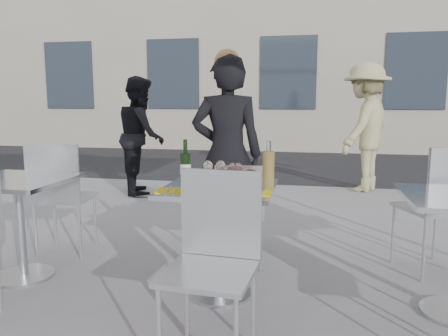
% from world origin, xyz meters
% --- Properties ---
extents(ground, '(80.00, 80.00, 0.00)m').
position_xyz_m(ground, '(0.00, 0.00, 0.00)').
color(ground, gray).
extents(street_asphalt, '(24.00, 5.00, 0.00)m').
position_xyz_m(street_asphalt, '(0.00, 6.50, 0.00)').
color(street_asphalt, black).
rests_on(street_asphalt, ground).
extents(main_table, '(0.72, 0.72, 0.75)m').
position_xyz_m(main_table, '(0.00, 0.00, 0.54)').
color(main_table, '#B7BABF').
rests_on(main_table, ground).
extents(side_table_left, '(0.72, 0.72, 0.75)m').
position_xyz_m(side_table_left, '(-1.50, 0.00, 0.54)').
color(side_table_left, '#B7BABF').
rests_on(side_table_left, ground).
extents(chair_far, '(0.42, 0.43, 0.83)m').
position_xyz_m(chair_far, '(0.06, 0.52, 0.49)').
color(chair_far, silver).
rests_on(chair_far, ground).
extents(chair_near, '(0.47, 0.48, 0.95)m').
position_xyz_m(chair_near, '(0.11, -0.68, 0.56)').
color(chair_near, silver).
rests_on(chair_near, ground).
extents(side_chair_lfar, '(0.50, 0.51, 0.96)m').
position_xyz_m(side_chair_lfar, '(-1.47, 0.48, 0.57)').
color(side_chair_lfar, silver).
rests_on(side_chair_lfar, ground).
extents(side_chair_rfar, '(0.59, 0.60, 0.99)m').
position_xyz_m(side_chair_rfar, '(1.55, 0.64, 0.58)').
color(side_chair_rfar, silver).
rests_on(side_chair_rfar, ground).
extents(woman_diner, '(0.67, 0.49, 1.69)m').
position_xyz_m(woman_diner, '(-0.13, 0.95, 0.85)').
color(woman_diner, black).
rests_on(woman_diner, ground).
extents(pedestrian_a, '(0.88, 0.98, 1.64)m').
position_xyz_m(pedestrian_a, '(-1.77, 3.07, 0.82)').
color(pedestrian_a, black).
rests_on(pedestrian_a, ground).
extents(pedestrian_b, '(1.17, 1.38, 1.85)m').
position_xyz_m(pedestrian_b, '(1.35, 3.83, 0.93)').
color(pedestrian_b, tan).
rests_on(pedestrian_b, ground).
extents(pizza_near, '(0.34, 0.34, 0.02)m').
position_xyz_m(pizza_near, '(-0.03, -0.20, 0.76)').
color(pizza_near, '#D8AB54').
rests_on(pizza_near, main_table).
extents(pizza_far, '(0.32, 0.32, 0.03)m').
position_xyz_m(pizza_far, '(0.09, 0.22, 0.77)').
color(pizza_far, white).
rests_on(pizza_far, main_table).
extents(salad_plate, '(0.22, 0.22, 0.09)m').
position_xyz_m(salad_plate, '(0.01, 0.03, 0.79)').
color(salad_plate, white).
rests_on(salad_plate, main_table).
extents(wine_bottle, '(0.07, 0.08, 0.29)m').
position_xyz_m(wine_bottle, '(-0.27, 0.12, 0.86)').
color(wine_bottle, '#24481B').
rests_on(wine_bottle, main_table).
extents(carafe, '(0.08, 0.08, 0.29)m').
position_xyz_m(carafe, '(0.30, 0.16, 0.87)').
color(carafe, tan).
rests_on(carafe, main_table).
extents(sugar_shaker, '(0.06, 0.06, 0.11)m').
position_xyz_m(sugar_shaker, '(0.20, 0.04, 0.80)').
color(sugar_shaker, white).
rests_on(sugar_shaker, main_table).
extents(wineglass_white_a, '(0.07, 0.07, 0.16)m').
position_xyz_m(wineglass_white_a, '(-0.10, 0.10, 0.86)').
color(wineglass_white_a, white).
rests_on(wineglass_white_a, main_table).
extents(wineglass_white_b, '(0.07, 0.07, 0.16)m').
position_xyz_m(wineglass_white_b, '(-0.02, 0.12, 0.86)').
color(wineglass_white_b, white).
rests_on(wineglass_white_b, main_table).
extents(wineglass_red_a, '(0.07, 0.07, 0.16)m').
position_xyz_m(wineglass_red_a, '(0.08, 0.03, 0.86)').
color(wineglass_red_a, white).
rests_on(wineglass_red_a, main_table).
extents(wineglass_red_b, '(0.07, 0.07, 0.16)m').
position_xyz_m(wineglass_red_b, '(0.11, 0.05, 0.86)').
color(wineglass_red_b, white).
rests_on(wineglass_red_b, main_table).
extents(napkin_left, '(0.20, 0.20, 0.01)m').
position_xyz_m(napkin_left, '(-0.27, -0.20, 0.75)').
color(napkin_left, yellow).
rests_on(napkin_left, main_table).
extents(napkin_right, '(0.19, 0.20, 0.01)m').
position_xyz_m(napkin_right, '(0.27, -0.15, 0.75)').
color(napkin_right, yellow).
rests_on(napkin_right, main_table).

